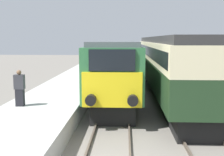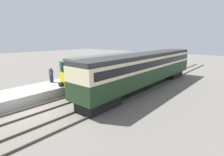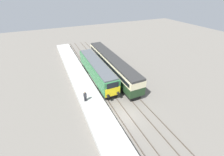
{
  "view_description": "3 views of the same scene",
  "coord_description": "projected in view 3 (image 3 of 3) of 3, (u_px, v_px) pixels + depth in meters",
  "views": [
    {
      "loc": [
        0.55,
        -7.55,
        3.8
      ],
      "look_at": [
        0.0,
        3.8,
        2.22
      ],
      "focal_mm": 45.0,
      "sensor_mm": 36.0,
      "label": 1
    },
    {
      "loc": [
        12.76,
        -5.35,
        5.52
      ],
      "look_at": [
        1.7,
        7.8,
        1.6
      ],
      "focal_mm": 28.0,
      "sensor_mm": 36.0,
      "label": 2
    },
    {
      "loc": [
        -7.78,
        -13.13,
        15.48
      ],
      "look_at": [
        1.7,
        7.8,
        1.6
      ],
      "focal_mm": 24.0,
      "sensor_mm": 36.0,
      "label": 3
    }
  ],
  "objects": [
    {
      "name": "ground_plane",
      "position": [
        124.0,
        116.0,
        20.99
      ],
      "size": [
        120.0,
        120.0,
        0.0
      ],
      "primitive_type": "plane",
      "color": "slate"
    },
    {
      "name": "platform_left",
      "position": [
        85.0,
        90.0,
        25.85
      ],
      "size": [
        3.5,
        50.0,
        0.82
      ],
      "color": "#A8A8A3",
      "rests_on": "ground_plane"
    },
    {
      "name": "rails_near_track",
      "position": [
        110.0,
        96.0,
        24.85
      ],
      "size": [
        1.51,
        60.0,
        0.14
      ],
      "color": "#4C4238",
      "rests_on": "ground_plane"
    },
    {
      "name": "rails_far_track",
      "position": [
        128.0,
        91.0,
        26.05
      ],
      "size": [
        1.5,
        60.0,
        0.14
      ],
      "color": "#4C4238",
      "rests_on": "ground_plane"
    },
    {
      "name": "locomotive",
      "position": [
        97.0,
        70.0,
        28.59
      ],
      "size": [
        2.7,
        15.16,
        3.68
      ],
      "color": "black",
      "rests_on": "ground_plane"
    },
    {
      "name": "passenger_carriage",
      "position": [
        112.0,
        64.0,
        30.05
      ],
      "size": [
        2.75,
        19.47,
        3.95
      ],
      "color": "black",
      "rests_on": "ground_plane"
    },
    {
      "name": "person_on_platform",
      "position": [
        85.0,
        97.0,
        22.22
      ],
      "size": [
        0.44,
        0.26,
        1.63
      ],
      "color": "black",
      "rests_on": "platform_left"
    }
  ]
}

